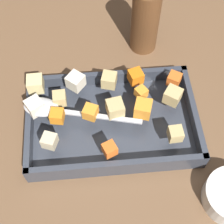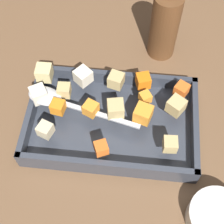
# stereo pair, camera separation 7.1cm
# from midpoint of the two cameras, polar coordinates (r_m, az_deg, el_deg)

# --- Properties ---
(ground_plane) EXTENTS (4.00, 4.00, 0.00)m
(ground_plane) POSITION_cam_midpoint_polar(r_m,az_deg,el_deg) (0.77, -2.67, -1.71)
(ground_plane) COLOR brown
(baking_dish) EXTENTS (0.37, 0.23, 0.05)m
(baking_dish) POSITION_cam_midpoint_polar(r_m,az_deg,el_deg) (0.75, -2.71, -2.01)
(baking_dish) COLOR #333842
(baking_dish) RESTS_ON ground_plane
(carrot_chunk_corner_se) EXTENTS (0.03, 0.03, 0.03)m
(carrot_chunk_corner_se) POSITION_cam_midpoint_polar(r_m,az_deg,el_deg) (0.67, -3.47, -6.50)
(carrot_chunk_corner_se) COLOR orange
(carrot_chunk_corner_se) RESTS_ON baking_dish
(carrot_chunk_far_right) EXTENTS (0.04, 0.04, 0.03)m
(carrot_chunk_far_right) POSITION_cam_midpoint_polar(r_m,az_deg,el_deg) (0.70, 2.37, 0.35)
(carrot_chunk_far_right) COLOR orange
(carrot_chunk_far_right) RESTS_ON baking_dish
(carrot_chunk_near_left) EXTENTS (0.04, 0.04, 0.03)m
(carrot_chunk_near_left) POSITION_cam_midpoint_polar(r_m,az_deg,el_deg) (0.71, -6.50, -0.25)
(carrot_chunk_near_left) COLOR orange
(carrot_chunk_near_left) RESTS_ON baking_dish
(carrot_chunk_back_center) EXTENTS (0.03, 0.03, 0.03)m
(carrot_chunk_back_center) POSITION_cam_midpoint_polar(r_m,az_deg,el_deg) (0.72, -11.99, -0.87)
(carrot_chunk_back_center) COLOR orange
(carrot_chunk_back_center) RESTS_ON baking_dish
(carrot_chunk_corner_nw) EXTENTS (0.03, 0.03, 0.02)m
(carrot_chunk_corner_nw) POSITION_cam_midpoint_polar(r_m,az_deg,el_deg) (0.73, 2.16, 3.08)
(carrot_chunk_corner_nw) COLOR orange
(carrot_chunk_corner_nw) RESTS_ON baking_dish
(carrot_chunk_near_right) EXTENTS (0.04, 0.04, 0.03)m
(carrot_chunk_near_right) POSITION_cam_midpoint_polar(r_m,az_deg,el_deg) (0.75, 1.31, 5.76)
(carrot_chunk_near_right) COLOR orange
(carrot_chunk_near_right) RESTS_ON baking_dish
(carrot_chunk_under_handle) EXTENTS (0.04, 0.04, 0.03)m
(carrot_chunk_under_handle) POSITION_cam_midpoint_polar(r_m,az_deg,el_deg) (0.76, 7.76, 5.25)
(carrot_chunk_under_handle) COLOR orange
(carrot_chunk_under_handle) RESTS_ON baking_dish
(potato_chunk_heap_side) EXTENTS (0.04, 0.04, 0.03)m
(potato_chunk_heap_side) POSITION_cam_midpoint_polar(r_m,az_deg,el_deg) (0.71, -2.33, 0.39)
(potato_chunk_heap_side) COLOR tan
(potato_chunk_heap_side) RESTS_ON baking_dish
(potato_chunk_corner_ne) EXTENTS (0.03, 0.03, 0.03)m
(potato_chunk_corner_ne) POSITION_cam_midpoint_polar(r_m,az_deg,el_deg) (0.77, -15.31, 4.35)
(potato_chunk_corner_ne) COLOR #E0CC89
(potato_chunk_corner_ne) RESTS_ON baking_dish
(potato_chunk_center) EXTENTS (0.04, 0.04, 0.03)m
(potato_chunk_center) POSITION_cam_midpoint_polar(r_m,az_deg,el_deg) (0.75, -3.01, 5.18)
(potato_chunk_center) COLOR tan
(potato_chunk_center) RESTS_ON baking_dish
(potato_chunk_front_center) EXTENTS (0.04, 0.04, 0.03)m
(potato_chunk_front_center) POSITION_cam_midpoint_polar(r_m,az_deg,el_deg) (0.69, -13.35, -4.96)
(potato_chunk_front_center) COLOR beige
(potato_chunk_front_center) RESTS_ON baking_dish
(potato_chunk_far_left) EXTENTS (0.03, 0.03, 0.03)m
(potato_chunk_far_left) POSITION_cam_midpoint_polar(r_m,az_deg,el_deg) (0.69, 7.69, -3.90)
(potato_chunk_far_left) COLOR tan
(potato_chunk_far_left) RESTS_ON baking_dish
(potato_chunk_near_spoon) EXTENTS (0.03, 0.03, 0.03)m
(potato_chunk_near_spoon) POSITION_cam_midpoint_polar(r_m,az_deg,el_deg) (0.74, -11.51, 2.03)
(potato_chunk_near_spoon) COLOR tan
(potato_chunk_near_spoon) RESTS_ON baking_dish
(potato_chunk_corner_sw) EXTENTS (0.05, 0.05, 0.03)m
(potato_chunk_corner_sw) POSITION_cam_midpoint_polar(r_m,az_deg,el_deg) (0.73, 7.42, 2.50)
(potato_chunk_corner_sw) COLOR tan
(potato_chunk_corner_sw) RESTS_ON baking_dish
(parsnip_chunk_mid_left) EXTENTS (0.05, 0.05, 0.03)m
(parsnip_chunk_mid_left) POSITION_cam_midpoint_polar(r_m,az_deg,el_deg) (0.75, -8.81, 4.90)
(parsnip_chunk_mid_left) COLOR silver
(parsnip_chunk_mid_left) RESTS_ON baking_dish
(parsnip_chunk_mid_right) EXTENTS (0.04, 0.04, 0.03)m
(parsnip_chunk_mid_right) POSITION_cam_midpoint_polar(r_m,az_deg,el_deg) (0.73, -15.52, 0.68)
(parsnip_chunk_mid_right) COLOR silver
(parsnip_chunk_mid_right) RESTS_ON baking_dish
(serving_spoon) EXTENTS (0.25, 0.09, 0.02)m
(serving_spoon) POSITION_cam_midpoint_polar(r_m,az_deg,el_deg) (0.73, -13.45, 0.42)
(serving_spoon) COLOR silver
(serving_spoon) RESTS_ON baking_dish
(pepper_mill) EXTENTS (0.07, 0.07, 0.20)m
(pepper_mill) POSITION_cam_midpoint_polar(r_m,az_deg,el_deg) (0.84, 3.12, 14.99)
(pepper_mill) COLOR brown
(pepper_mill) RESTS_ON ground_plane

